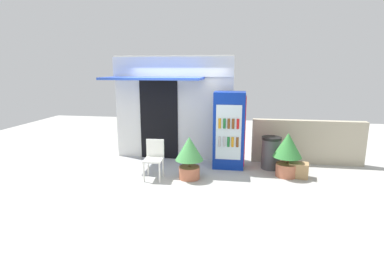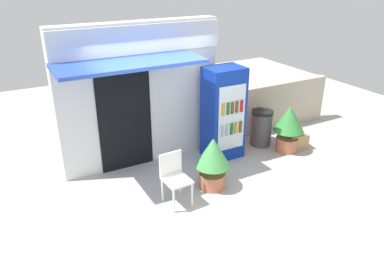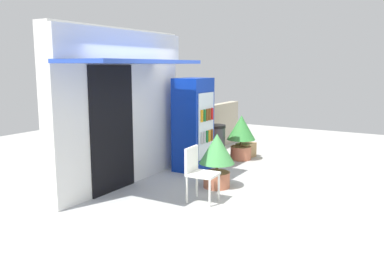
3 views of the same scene
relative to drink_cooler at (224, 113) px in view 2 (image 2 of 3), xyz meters
The scene contains 9 objects.
ground 1.87m from the drink_cooler, 146.70° to the right, with size 16.00×16.00×0.00m, color #B2B2AD.
storefront_building 1.77m from the drink_cooler, 159.54° to the left, with size 3.26×1.33×2.81m.
drink_cooler is the anchor object (origin of this frame).
plastic_chair 2.01m from the drink_cooler, 147.42° to the right, with size 0.43×0.48×0.88m.
potted_plant_near_shop 1.35m from the drink_cooler, 130.97° to the right, with size 0.63×0.63×0.98m.
potted_plant_curbside 1.48m from the drink_cooler, 19.62° to the right, with size 0.65×0.65×1.03m.
trash_bin 1.18m from the drink_cooler, ahead, with size 0.48×0.48×0.81m.
stone_boundary_wall 2.15m from the drink_cooler, 17.52° to the left, with size 2.85×0.21×1.15m, color #B7AD93.
cardboard_box 1.87m from the drink_cooler, 17.10° to the right, with size 0.43×0.31×0.35m, color tan.
Camera 2 is at (-2.62, -5.05, 3.69)m, focal length 34.83 mm.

